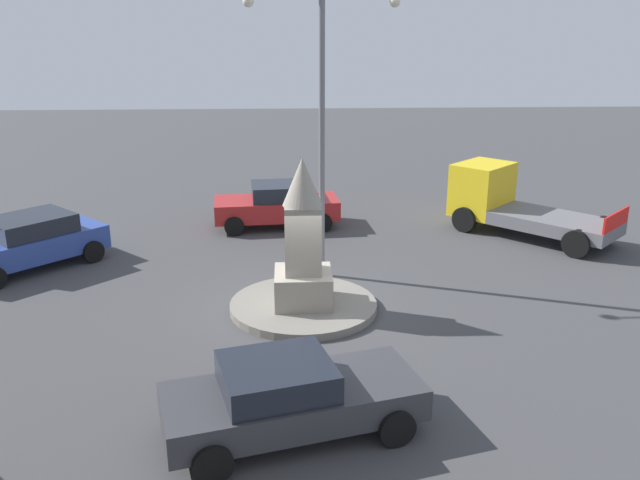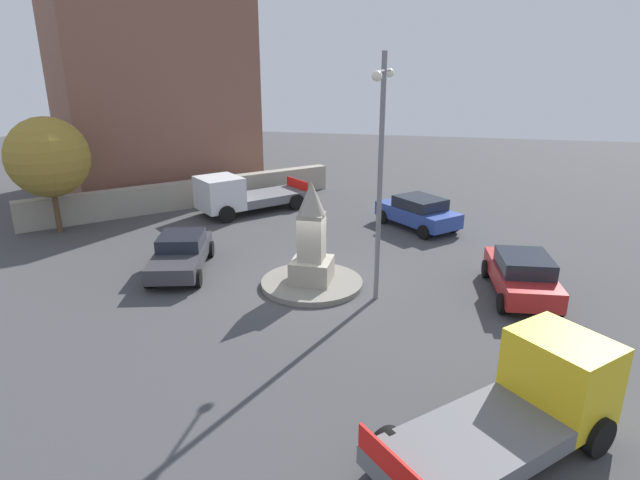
{
  "view_description": "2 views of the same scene",
  "coord_description": "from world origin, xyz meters",
  "px_view_note": "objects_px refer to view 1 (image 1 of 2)",
  "views": [
    {
      "loc": [
        0.31,
        14.84,
        6.64
      ],
      "look_at": [
        -0.42,
        -0.25,
        1.69
      ],
      "focal_mm": 37.29,
      "sensor_mm": 36.0,
      "label": 1
    },
    {
      "loc": [
        -16.62,
        -3.92,
        7.54
      ],
      "look_at": [
        -0.75,
        -0.46,
        1.98
      ],
      "focal_mm": 29.63,
      "sensor_mm": 36.0,
      "label": 2
    }
  ],
  "objects_px": {
    "streetlamp": "(322,102)",
    "car_red_passing": "(278,204)",
    "truck_yellow_parked_right": "(511,203)",
    "car_blue_parked_left": "(29,241)",
    "car_dark_grey_waiting": "(289,397)",
    "monument": "(303,244)"
  },
  "relations": [
    {
      "from": "monument",
      "to": "car_red_passing",
      "type": "distance_m",
      "value": 7.12
    },
    {
      "from": "car_red_passing",
      "to": "car_blue_parked_left",
      "type": "height_order",
      "value": "car_blue_parked_left"
    },
    {
      "from": "car_blue_parked_left",
      "to": "truck_yellow_parked_right",
      "type": "distance_m",
      "value": 14.91
    },
    {
      "from": "streetlamp",
      "to": "car_red_passing",
      "type": "distance_m",
      "value": 6.28
    },
    {
      "from": "car_dark_grey_waiting",
      "to": "car_red_passing",
      "type": "bearing_deg",
      "value": -88.37
    },
    {
      "from": "car_blue_parked_left",
      "to": "truck_yellow_parked_right",
      "type": "height_order",
      "value": "truck_yellow_parked_right"
    },
    {
      "from": "car_blue_parked_left",
      "to": "truck_yellow_parked_right",
      "type": "bearing_deg",
      "value": -169.59
    },
    {
      "from": "streetlamp",
      "to": "car_blue_parked_left",
      "type": "height_order",
      "value": "streetlamp"
    },
    {
      "from": "car_red_passing",
      "to": "truck_yellow_parked_right",
      "type": "height_order",
      "value": "truck_yellow_parked_right"
    },
    {
      "from": "truck_yellow_parked_right",
      "to": "monument",
      "type": "bearing_deg",
      "value": 40.74
    },
    {
      "from": "streetlamp",
      "to": "truck_yellow_parked_right",
      "type": "bearing_deg",
      "value": -150.03
    },
    {
      "from": "streetlamp",
      "to": "car_red_passing",
      "type": "relative_size",
      "value": 1.81
    },
    {
      "from": "car_dark_grey_waiting",
      "to": "truck_yellow_parked_right",
      "type": "distance_m",
      "value": 13.34
    },
    {
      "from": "car_red_passing",
      "to": "truck_yellow_parked_right",
      "type": "relative_size",
      "value": 0.84
    },
    {
      "from": "car_red_passing",
      "to": "car_dark_grey_waiting",
      "type": "distance_m",
      "value": 12.14
    },
    {
      "from": "streetlamp",
      "to": "car_blue_parked_left",
      "type": "xyz_separation_m",
      "value": [
        8.23,
        -1.02,
        -3.93
      ]
    },
    {
      "from": "truck_yellow_parked_right",
      "to": "streetlamp",
      "type": "bearing_deg",
      "value": 29.97
    },
    {
      "from": "car_red_passing",
      "to": "car_dark_grey_waiting",
      "type": "bearing_deg",
      "value": 91.63
    },
    {
      "from": "car_red_passing",
      "to": "truck_yellow_parked_right",
      "type": "distance_m",
      "value": 7.77
    },
    {
      "from": "car_red_passing",
      "to": "car_blue_parked_left",
      "type": "xyz_separation_m",
      "value": [
        6.96,
        3.7,
        0.02
      ]
    },
    {
      "from": "monument",
      "to": "streetlamp",
      "type": "distance_m",
      "value": 3.86
    },
    {
      "from": "streetlamp",
      "to": "car_dark_grey_waiting",
      "type": "distance_m",
      "value": 8.49
    }
  ]
}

